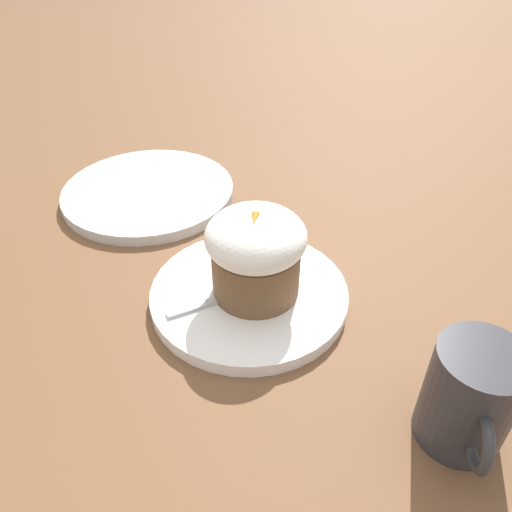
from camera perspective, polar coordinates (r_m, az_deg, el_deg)
ground_plane at (r=0.57m, az=-0.79°, el=-4.98°), size 4.00×4.00×0.00m
dessert_plate at (r=0.56m, az=-0.79°, el=-4.41°), size 0.22×0.22×0.02m
carrot_cake at (r=0.52m, az=-0.00°, el=0.53°), size 0.11×0.11×0.10m
spoon at (r=0.55m, az=-2.44°, el=-4.34°), size 0.08×0.10×0.01m
coffee_cup at (r=0.45m, az=23.21°, el=-14.69°), size 0.10×0.07×0.10m
side_plate at (r=0.76m, az=-12.17°, el=7.15°), size 0.25×0.25×0.02m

